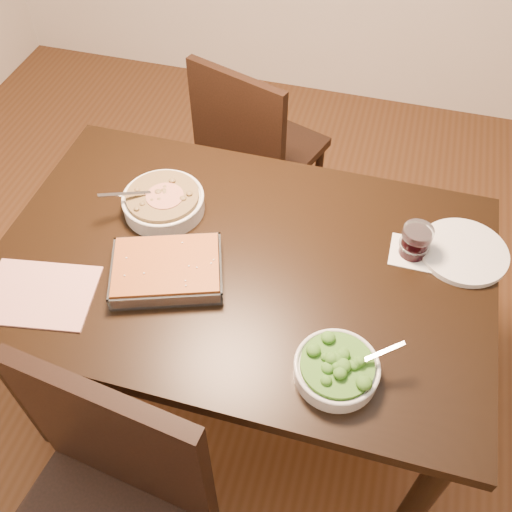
% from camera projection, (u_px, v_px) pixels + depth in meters
% --- Properties ---
extents(ground, '(4.00, 4.00, 0.00)m').
position_uv_depth(ground, '(245.00, 385.00, 2.18)').
color(ground, '#4B2B15').
rests_on(ground, ground).
extents(table, '(1.40, 0.90, 0.75)m').
position_uv_depth(table, '(242.00, 281.00, 1.68)').
color(table, black).
rests_on(table, ground).
extents(magazine_a, '(0.32, 0.26, 0.01)m').
position_uv_depth(magazine_a, '(39.00, 294.00, 1.53)').
color(magazine_a, '#B53533').
rests_on(magazine_a, table).
extents(coaster, '(0.12, 0.12, 0.00)m').
position_uv_depth(coaster, '(412.00, 253.00, 1.62)').
color(coaster, white).
rests_on(coaster, table).
extents(stew_bowl, '(0.25, 0.25, 0.09)m').
position_uv_depth(stew_bowl, '(163.00, 201.00, 1.71)').
color(stew_bowl, silver).
rests_on(stew_bowl, table).
extents(broccoli_bowl, '(0.22, 0.21, 0.08)m').
position_uv_depth(broccoli_bowl, '(337.00, 369.00, 1.36)').
color(broccoli_bowl, silver).
rests_on(broccoli_bowl, table).
extents(baking_dish, '(0.36, 0.31, 0.05)m').
position_uv_depth(baking_dish, '(167.00, 270.00, 1.55)').
color(baking_dish, silver).
rests_on(baking_dish, table).
extents(wine_tumbler, '(0.09, 0.09, 0.09)m').
position_uv_depth(wine_tumbler, '(416.00, 241.00, 1.58)').
color(wine_tumbler, black).
rests_on(wine_tumbler, coaster).
extents(dinner_plate, '(0.25, 0.25, 0.02)m').
position_uv_depth(dinner_plate, '(463.00, 252.00, 1.62)').
color(dinner_plate, silver).
rests_on(dinner_plate, table).
extents(chair_far, '(0.53, 0.53, 0.89)m').
position_uv_depth(chair_far, '(254.00, 147.00, 2.32)').
color(chair_far, black).
rests_on(chair_far, ground).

